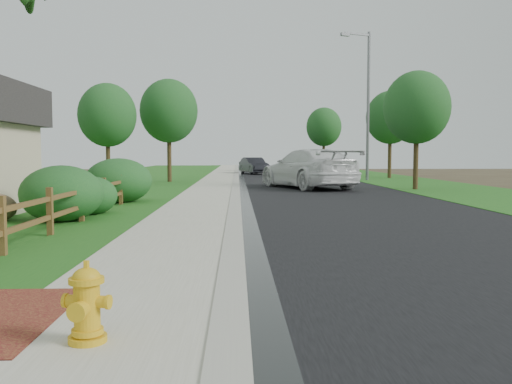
{
  "coord_description": "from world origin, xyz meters",
  "views": [
    {
      "loc": [
        0.48,
        -6.66,
        1.82
      ],
      "look_at": [
        0.9,
        5.56,
        0.96
      ],
      "focal_mm": 38.0,
      "sensor_mm": 36.0,
      "label": 1
    }
  ],
  "objects_px": {
    "ranch_fence": "(67,204)",
    "streetlight": "(366,97)",
    "white_suv": "(308,169)",
    "dark_car_mid": "(308,167)",
    "fire_hydrant": "(87,305)"
  },
  "relations": [
    {
      "from": "ranch_fence",
      "to": "dark_car_mid",
      "type": "xyz_separation_m",
      "value": [
        9.44,
        28.02,
        0.23
      ]
    },
    {
      "from": "white_suv",
      "to": "streetlight",
      "type": "relative_size",
      "value": 0.7
    },
    {
      "from": "white_suv",
      "to": "dark_car_mid",
      "type": "distance_m",
      "value": 12.6
    },
    {
      "from": "white_suv",
      "to": "fire_hydrant",
      "type": "bearing_deg",
      "value": 57.35
    },
    {
      "from": "ranch_fence",
      "to": "streetlight",
      "type": "relative_size",
      "value": 1.68
    },
    {
      "from": "ranch_fence",
      "to": "streetlight",
      "type": "height_order",
      "value": "streetlight"
    },
    {
      "from": "ranch_fence",
      "to": "fire_hydrant",
      "type": "bearing_deg",
      "value": -71.68
    },
    {
      "from": "white_suv",
      "to": "ranch_fence",
      "type": "bearing_deg",
      "value": 42.78
    },
    {
      "from": "ranch_fence",
      "to": "white_suv",
      "type": "xyz_separation_m",
      "value": [
        7.83,
        15.52,
        0.43
      ]
    },
    {
      "from": "ranch_fence",
      "to": "white_suv",
      "type": "bearing_deg",
      "value": 63.24
    },
    {
      "from": "ranch_fence",
      "to": "streetlight",
      "type": "bearing_deg",
      "value": 61.66
    },
    {
      "from": "streetlight",
      "to": "white_suv",
      "type": "bearing_deg",
      "value": -121.16
    },
    {
      "from": "fire_hydrant",
      "to": "dark_car_mid",
      "type": "xyz_separation_m",
      "value": [
        6.73,
        36.19,
        0.4
      ]
    },
    {
      "from": "streetlight",
      "to": "ranch_fence",
      "type": "bearing_deg",
      "value": -118.34
    },
    {
      "from": "fire_hydrant",
      "to": "ranch_fence",
      "type": "bearing_deg",
      "value": 108.32
    }
  ]
}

